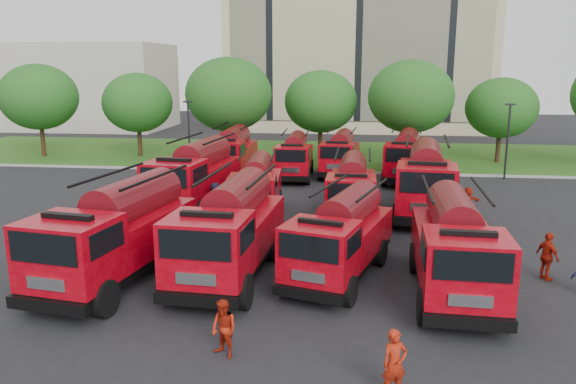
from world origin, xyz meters
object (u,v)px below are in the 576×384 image
(fire_truck_1, at_px, (230,230))
(fire_truck_5, at_px, (257,187))
(fire_truck_7, at_px, (425,180))
(firefighter_1, at_px, (225,356))
(fire_truck_3, at_px, (455,246))
(firefighter_2, at_px, (545,280))
(fire_truck_11, at_px, (406,156))
(fire_truck_2, at_px, (341,236))
(firefighter_4, at_px, (216,219))
(fire_truck_10, at_px, (340,153))
(fire_truck_4, at_px, (195,176))
(firefighter_5, at_px, (467,216))
(fire_truck_6, at_px, (352,188))
(fire_truck_0, at_px, (117,233))
(fire_truck_8, at_px, (231,153))
(fire_truck_9, at_px, (295,156))

(fire_truck_1, relative_size, fire_truck_5, 1.17)
(fire_truck_7, height_order, firefighter_1, fire_truck_7)
(fire_truck_3, bearing_deg, firefighter_2, 26.77)
(fire_truck_11, relative_size, firefighter_1, 4.62)
(fire_truck_2, distance_m, firefighter_4, 9.72)
(fire_truck_5, height_order, fire_truck_10, fire_truck_10)
(fire_truck_1, relative_size, fire_truck_4, 0.96)
(fire_truck_4, xyz_separation_m, firefighter_5, (14.28, 0.05, -1.81))
(fire_truck_7, relative_size, fire_truck_10, 1.23)
(fire_truck_10, relative_size, firefighter_1, 4.19)
(fire_truck_6, height_order, fire_truck_7, fire_truck_7)
(fire_truck_11, bearing_deg, firefighter_1, -97.29)
(fire_truck_2, xyz_separation_m, fire_truck_5, (-4.53, 8.03, -0.05))
(fire_truck_0, distance_m, fire_truck_7, 15.97)
(fire_truck_5, distance_m, firefighter_2, 14.20)
(fire_truck_5, relative_size, fire_truck_10, 1.00)
(firefighter_4, bearing_deg, fire_truck_1, 170.09)
(fire_truck_6, relative_size, fire_truck_11, 0.92)
(fire_truck_1, relative_size, firefighter_2, 4.38)
(fire_truck_10, bearing_deg, fire_truck_8, -160.74)
(firefighter_4, bearing_deg, fire_truck_4, 10.46)
(fire_truck_5, distance_m, fire_truck_11, 13.25)
(fire_truck_0, bearing_deg, fire_truck_6, 57.99)
(fire_truck_7, distance_m, firefighter_4, 10.91)
(fire_truck_4, relative_size, fire_truck_9, 1.25)
(fire_truck_6, xyz_separation_m, fire_truck_8, (-8.33, 9.63, 0.16))
(fire_truck_4, relative_size, firefighter_1, 5.09)
(fire_truck_6, xyz_separation_m, firefighter_1, (-3.25, -14.39, -1.54))
(fire_truck_5, distance_m, fire_truck_6, 4.86)
(fire_truck_2, xyz_separation_m, firefighter_4, (-6.46, 7.10, -1.54))
(fire_truck_0, relative_size, fire_truck_6, 1.20)
(fire_truck_1, bearing_deg, fire_truck_11, 70.67)
(fire_truck_7, relative_size, firefighter_5, 5.36)
(fire_truck_0, distance_m, fire_truck_5, 9.96)
(fire_truck_5, height_order, fire_truck_8, fire_truck_8)
(fire_truck_11, bearing_deg, fire_truck_7, -80.51)
(fire_truck_0, xyz_separation_m, fire_truck_7, (11.99, 10.55, 0.04))
(fire_truck_2, bearing_deg, fire_truck_1, -157.71)
(fire_truck_4, bearing_deg, fire_truck_1, -60.84)
(fire_truck_6, bearing_deg, fire_truck_9, 112.74)
(fire_truck_4, xyz_separation_m, firefighter_1, (5.11, -15.34, -1.81))
(fire_truck_7, height_order, fire_truck_8, fire_truck_7)
(fire_truck_1, relative_size, fire_truck_8, 1.05)
(fire_truck_6, bearing_deg, fire_truck_4, 174.64)
(firefighter_4, bearing_deg, fire_truck_2, -165.57)
(fire_truck_1, relative_size, fire_truck_3, 1.06)
(fire_truck_0, distance_m, fire_truck_6, 12.55)
(fire_truck_8, relative_size, firefighter_1, 4.64)
(fire_truck_6, xyz_separation_m, fire_truck_7, (3.74, 1.09, 0.30))
(fire_truck_1, bearing_deg, fire_truck_4, 116.44)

